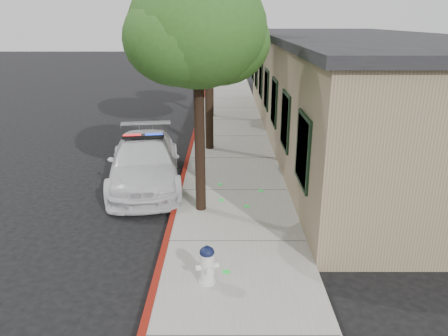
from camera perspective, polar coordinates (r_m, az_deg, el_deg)
ground at (r=9.77m, az=-8.07°, el=-10.38°), size 120.00×120.00×0.00m
sidewalk at (r=12.35m, az=1.17°, el=-3.24°), size 3.20×60.00×0.15m
red_curb at (r=12.41m, az=-5.97°, el=-3.20°), size 0.14×60.00×0.16m
clapboard_building at (r=18.40m, az=17.16°, el=10.10°), size 7.30×20.89×4.24m
police_car at (r=13.11m, az=-10.54°, el=0.87°), size 2.75×5.28×1.58m
fire_hydrant at (r=8.06m, az=-2.26°, el=-12.78°), size 0.44×0.38×0.77m
street_tree_near at (r=10.12m, az=-3.49°, el=17.37°), size 3.33×3.16×5.79m
street_tree_mid at (r=15.68m, az=-2.13°, el=21.35°), size 3.69×3.70×6.92m
street_tree_far at (r=21.42m, az=-1.69°, el=17.52°), size 2.86×2.87×5.30m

